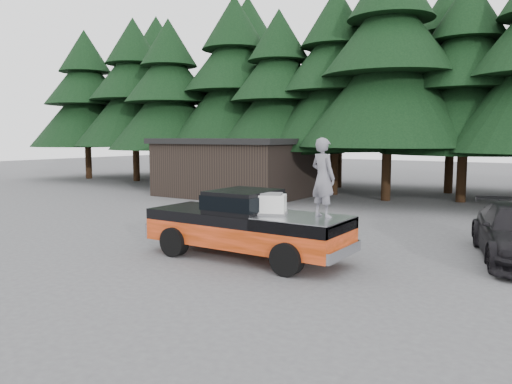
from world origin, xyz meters
The scene contains 7 objects.
ground centered at (0.00, 0.00, 0.00)m, with size 120.00×120.00×0.00m, color #48484A.
pickup_truck centered at (-0.02, -0.11, 0.67)m, with size 6.00×2.04×1.33m, color #F24D23, non-canonical shape.
truck_cab centered at (-0.12, -0.11, 1.62)m, with size 1.66×1.90×0.59m, color black.
air_compressor centered at (0.84, -0.19, 1.59)m, with size 0.74×0.62×0.51m, color silver.
man_on_bed centered at (2.18, 0.15, 2.36)m, with size 0.75×0.49×2.05m, color slate.
utility_building centered at (-9.00, 12.00, 1.67)m, with size 8.40×6.40×3.30m.
treeline centered at (0.42, 17.20, 7.72)m, with size 60.15×16.05×17.50m.
Camera 1 is at (7.75, -11.47, 3.41)m, focal length 35.00 mm.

